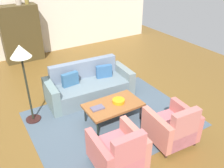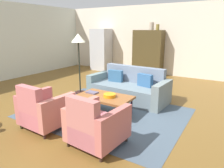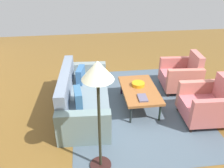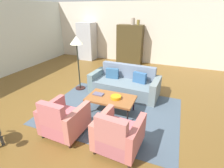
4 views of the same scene
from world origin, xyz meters
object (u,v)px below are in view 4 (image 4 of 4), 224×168
object	(u,v)px
refrigerator	(87,41)
fruit_bowl	(116,97)
couch	(125,84)
armchair_right	(117,135)
floor_lamp	(77,45)
vase_round	(138,22)
cabinet	(130,45)
armchair_left	(63,121)
coffee_table	(111,99)
book_stack	(98,94)
vase_tall	(133,21)

from	to	relation	value
refrigerator	fruit_bowl	bearing A→B (deg)	-53.55
couch	fruit_bowl	world-z (taller)	couch
armchair_right	refrigerator	xyz separation A→B (m)	(-3.63, 5.46, 0.58)
floor_lamp	vase_round	bearing A→B (deg)	73.19
vase_round	floor_lamp	size ratio (longest dim) A/B	0.13
refrigerator	cabinet	bearing A→B (deg)	2.66
armchair_left	vase_round	size ratio (longest dim) A/B	4.01
couch	coffee_table	bearing A→B (deg)	92.95
armchair_right	vase_round	size ratio (longest dim) A/B	4.01
fruit_bowl	refrigerator	bearing A→B (deg)	126.45
coffee_table	cabinet	size ratio (longest dim) A/B	0.67
book_stack	vase_round	bearing A→B (deg)	90.97
vase_tall	floor_lamp	size ratio (longest dim) A/B	0.17
coffee_table	vase_tall	xyz separation A→B (m)	(-0.68, 4.39, 1.56)
cabinet	armchair_right	bearing A→B (deg)	-76.08
fruit_bowl	vase_tall	distance (m)	4.71
cabinet	refrigerator	world-z (taller)	refrigerator
coffee_table	fruit_bowl	distance (m)	0.15
vase_tall	refrigerator	bearing A→B (deg)	-177.57
armchair_left	vase_tall	bearing A→B (deg)	93.24
book_stack	vase_round	distance (m)	4.61
armchair_left	refrigerator	size ratio (longest dim) A/B	0.48
armchair_left	refrigerator	world-z (taller)	refrigerator
cabinet	vase_tall	size ratio (longest dim) A/B	6.19
vase_tall	vase_round	size ratio (longest dim) A/B	1.32
coffee_table	book_stack	world-z (taller)	book_stack
book_stack	vase_round	world-z (taller)	vase_round
fruit_bowl	vase_round	xyz separation A→B (m)	(-0.57, 4.39, 1.46)
armchair_left	coffee_table	bearing A→B (deg)	65.07
armchair_right	refrigerator	bearing A→B (deg)	127.83
armchair_right	vase_tall	world-z (taller)	vase_tall
cabinet	floor_lamp	world-z (taller)	cabinet
armchair_right	vase_tall	bearing A→B (deg)	107.16
armchair_left	cabinet	xyz separation A→B (m)	(-0.18, 5.56, 0.56)
book_stack	refrigerator	size ratio (longest dim) A/B	0.15
book_stack	vase_tall	bearing A→B (deg)	94.24
couch	vase_round	world-z (taller)	vase_round
cabinet	vase_tall	world-z (taller)	vase_tall
couch	armchair_left	xyz separation A→B (m)	(-0.61, -2.35, 0.06)
fruit_bowl	coffee_table	bearing A→B (deg)	180.00
cabinet	refrigerator	xyz separation A→B (m)	(-2.25, -0.10, 0.03)
coffee_table	armchair_right	distance (m)	1.31
couch	vase_tall	world-z (taller)	vase_tall
book_stack	refrigerator	bearing A→B (deg)	122.12
coffee_table	book_stack	distance (m)	0.37
fruit_bowl	couch	bearing A→B (deg)	96.22
coffee_table	floor_lamp	distance (m)	2.05
coffee_table	book_stack	size ratio (longest dim) A/B	4.37
couch	book_stack	xyz separation A→B (m)	(-0.37, -1.16, 0.14)
couch	book_stack	distance (m)	1.22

